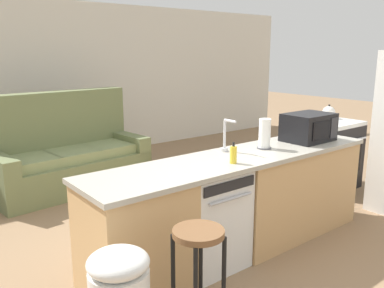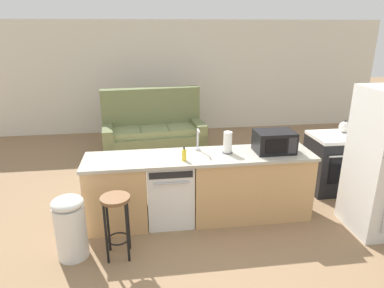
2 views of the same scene
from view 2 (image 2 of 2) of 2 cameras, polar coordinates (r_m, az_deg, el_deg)
name	(u,v)px [view 2 (image 2 of 2)]	position (r m, az deg, el deg)	size (l,w,h in m)	color
ground_plane	(189,218)	(4.74, -0.54, -12.21)	(24.00, 24.00, 0.00)	#896B4C
wall_back	(178,77)	(8.33, -2.31, 11.08)	(10.00, 0.06, 2.60)	silver
kitchen_counter	(207,189)	(4.56, 2.45, -7.47)	(2.94, 0.66, 0.90)	tan
dishwasher	(170,191)	(4.51, -3.73, -7.84)	(0.58, 0.61, 0.84)	white
stove_range	(334,163)	(5.75, 22.61, -2.89)	(0.76, 0.68, 0.90)	black
microwave	(274,142)	(4.56, 13.56, 0.40)	(0.50, 0.37, 0.28)	black
sink_faucet	(198,141)	(4.48, 0.97, 0.50)	(0.07, 0.18, 0.30)	silver
paper_towel_roll	(228,143)	(4.42, 5.97, 0.23)	(0.14, 0.14, 0.28)	#4C4C51
soap_bottle	(184,155)	(4.17, -1.32, -1.82)	(0.06, 0.06, 0.18)	yellow
kettle	(345,127)	(5.78, 24.09, 2.63)	(0.21, 0.17, 0.19)	silver
bar_stool	(116,214)	(3.86, -12.50, -11.30)	(0.32, 0.32, 0.74)	brown
trash_bin	(70,227)	(4.08, -19.61, -12.84)	(0.35, 0.35, 0.74)	white
couch	(153,132)	(7.05, -6.47, 1.93)	(2.07, 1.08, 1.27)	#667047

